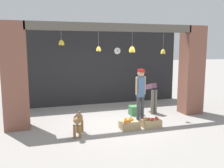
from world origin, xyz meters
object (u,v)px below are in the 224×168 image
Objects in this scene: shopkeeper at (141,91)px; wall_clock at (117,51)px; fruit_crate_oranges at (129,125)px; fruit_crate_apples at (151,123)px; produce_box_green at (136,110)px; worker_stooping at (150,92)px; water_bottle at (131,121)px; dog at (78,120)px.

shopkeeper is 3.12m from wall_clock.
fruit_crate_oranges is 0.67m from fruit_crate_apples.
wall_clock is (-0.02, 1.98, 2.03)m from produce_box_green.
produce_box_green is at bearing -107.06° from shopkeeper.
produce_box_green reaches higher than fruit_crate_oranges.
worker_stooping is at bearing 66.30° from fruit_crate_apples.
fruit_crate_oranges is (-1.36, -1.49, -0.63)m from worker_stooping.
wall_clock is (0.20, 2.88, 1.18)m from shopkeeper.
water_bottle is at bearing -150.91° from worker_stooping.
wall_clock is (-0.61, 1.84, 1.44)m from worker_stooping.
dog is at bearing -123.26° from wall_clock.
wall_clock is at bearing 88.67° from fruit_crate_apples.
shopkeeper is 0.96m from water_bottle.
worker_stooping is (2.87, 1.60, 0.32)m from dog.
dog is 1.55m from fruit_crate_oranges.
dog reaches higher than fruit_crate_apples.
dog is at bearing -179.48° from fruit_crate_apples.
water_bottle is at bearing 7.86° from shopkeeper.
water_bottle is (-1.16, -1.10, -0.64)m from worker_stooping.
produce_box_green is (2.28, 1.46, -0.27)m from dog.
fruit_crate_oranges is at bearing 36.73° from shopkeeper.
fruit_crate_apples is at bearing -8.16° from fruit_crate_oranges.
water_bottle is (-0.46, 0.48, -0.03)m from fruit_crate_apples.
shopkeeper is 1.25m from produce_box_green.
dog reaches higher than produce_box_green.
shopkeeper is at bearing 102.56° from fruit_crate_apples.
fruit_crate_oranges reaches higher than water_bottle.
worker_stooping is 1.72m from water_bottle.
shopkeeper is at bearing 39.95° from fruit_crate_oranges.
worker_stooping is 2.11× the size of fruit_crate_apples.
dog is 1.82m from water_bottle.
produce_box_green is at bearing 141.19° from dog.
fruit_crate_oranges is at bearing -117.23° from water_bottle.
dog is 3.31m from worker_stooping.
fruit_crate_apples is at bearing -46.01° from water_bottle.
dog reaches higher than fruit_crate_oranges.
shopkeeper is 7.25× the size of water_bottle.
fruit_crate_oranges is at bearing 171.84° from fruit_crate_apples.
fruit_crate_oranges is 3.99m from wall_clock.
produce_box_green is 1.82× the size of water_bottle.
shopkeeper is at bearing -103.83° from produce_box_green.
wall_clock reaches higher than water_bottle.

